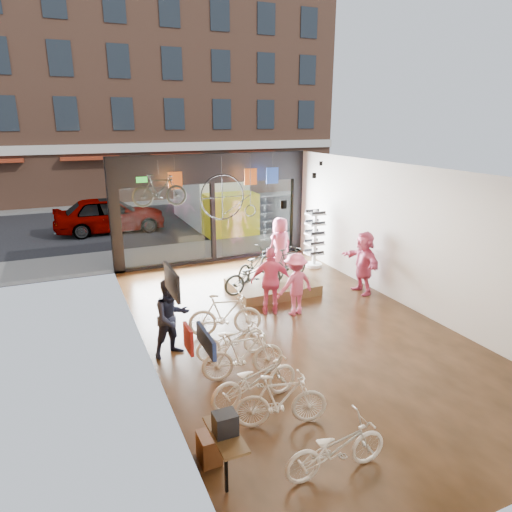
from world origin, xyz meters
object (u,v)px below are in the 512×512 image
floor_bike_5 (225,315)px  display_bike_left (253,276)px  box_truck (215,199)px  penny_farthing (231,198)px  floor_bike_0 (336,447)px  display_bike_mid (289,263)px  display_bike_right (255,264)px  floor_bike_3 (243,354)px  sunglasses_rack (314,239)px  display_platform (272,286)px  hung_bike (159,190)px  floor_bike_1 (281,400)px  customer_4 (280,244)px  floor_bike_2 (255,380)px  floor_bike_4 (232,339)px  customer_1 (172,318)px  customer_2 (271,281)px  customer_5 (363,262)px  street_car (110,214)px  customer_3 (295,284)px

floor_bike_5 → display_bike_left: 2.17m
box_truck → penny_farthing: size_ratio=3.79×
floor_bike_0 → display_bike_mid: display_bike_mid is taller
box_truck → display_bike_right: box_truck is taller
floor_bike_3 → sunglasses_rack: bearing=-35.1°
floor_bike_3 → display_platform: floor_bike_3 is taller
floor_bike_5 → hung_bike: hung_bike is taller
box_truck → floor_bike_1: bearing=-104.5°
floor_bike_1 → floor_bike_0: bearing=-154.3°
customer_4 → hung_bike: hung_bike is taller
floor_bike_1 → floor_bike_2: size_ratio=0.91×
floor_bike_1 → display_bike_mid: size_ratio=0.98×
floor_bike_4 → customer_1: bearing=61.8°
display_bike_left → display_bike_mid: bearing=-74.0°
box_truck → floor_bike_4: box_truck is taller
floor_bike_2 → customer_2: size_ratio=0.96×
customer_1 → customer_5: 6.17m
street_car → customer_1: customer_1 is taller
sunglasses_rack → floor_bike_2: bearing=-145.0°
floor_bike_2 → floor_bike_0: bearing=-176.3°
floor_bike_0 → floor_bike_2: bearing=12.2°
sunglasses_rack → floor_bike_0: bearing=-135.8°
customer_4 → display_bike_mid: bearing=60.3°
floor_bike_4 → display_platform: bearing=-37.4°
street_car → floor_bike_2: (0.82, -14.52, -0.36)m
floor_bike_0 → floor_bike_4: 3.74m
display_platform → customer_2: 1.77m
display_bike_right → customer_3: customer_3 is taller
floor_bike_2 → customer_3: bearing=-45.5°
floor_bike_5 → display_bike_mid: display_bike_mid is taller
street_car → customer_1: bearing=179.5°
street_car → customer_5: size_ratio=2.59×
floor_bike_4 → customer_4: customer_4 is taller
customer_4 → customer_5: (1.33, -2.77, 0.01)m
hung_bike → display_bike_left: bearing=-133.6°
floor_bike_5 → display_platform: floor_bike_5 is taller
floor_bike_2 → floor_bike_5: floor_bike_5 is taller
display_platform → display_bike_left: display_bike_left is taller
floor_bike_2 → customer_2: 3.99m
display_bike_left → penny_farthing: size_ratio=0.97×
customer_1 → floor_bike_3: bearing=-71.0°
floor_bike_2 → customer_5: (5.07, 3.76, 0.47)m
floor_bike_2 → sunglasses_rack: 8.20m
display_platform → hung_bike: 4.35m
box_truck → display_bike_mid: 8.63m
floor_bike_1 → customer_1: size_ratio=0.91×
street_car → penny_farthing: 8.29m
penny_farthing → floor_bike_0: bearing=-101.4°
street_car → floor_bike_3: size_ratio=2.89×
floor_bike_4 → floor_bike_5: size_ratio=0.92×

